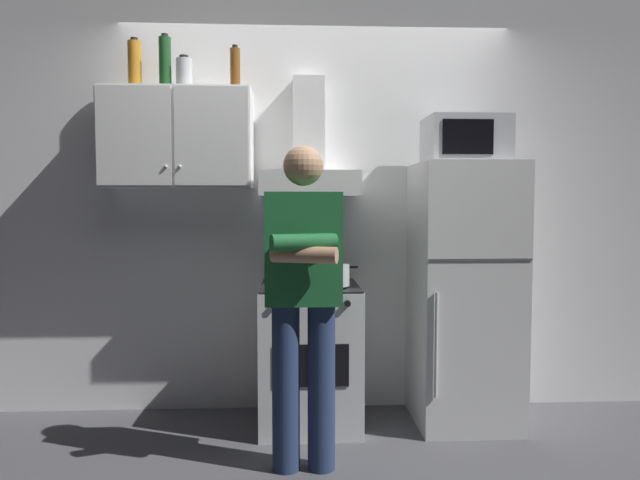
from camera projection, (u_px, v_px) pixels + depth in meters
name	position (u px, v px, depth m)	size (l,w,h in m)	color
ground_plane	(320.00, 440.00, 3.27)	(7.00, 7.00, 0.00)	#4C4C51
back_wall_tiled	(316.00, 204.00, 3.79)	(4.80, 0.10, 2.70)	white
upper_cabinet	(179.00, 139.00, 3.50)	(0.90, 0.37, 0.60)	silver
stove_oven	(310.00, 355.00, 3.49)	(0.60, 0.62, 0.87)	silver
range_hood	(309.00, 164.00, 3.55)	(0.60, 0.44, 0.75)	white
refrigerator	(464.00, 294.00, 3.52)	(0.60, 0.62, 1.60)	silver
microwave	(465.00, 140.00, 3.48)	(0.48, 0.37, 0.28)	#B7BABF
person_standing	(304.00, 294.00, 2.86)	(0.38, 0.33, 1.64)	navy
cooking_pot	(333.00, 275.00, 3.35)	(0.30, 0.20, 0.13)	#B7BABF
bottle_wine_green	(165.00, 62.00, 3.44)	(0.07, 0.07, 0.32)	#19471E
bottle_canister_steel	(184.00, 73.00, 3.45)	(0.10, 0.10, 0.20)	#B2B5BA
bottle_liquor_amber	(135.00, 65.00, 3.47)	(0.08, 0.08, 0.31)	#B7721E
bottle_beer_brown	(235.00, 69.00, 3.49)	(0.06, 0.06, 0.27)	brown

